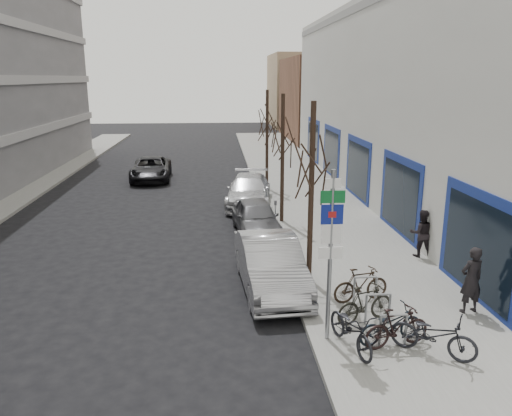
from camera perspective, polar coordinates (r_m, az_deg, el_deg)
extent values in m
plane|color=black|center=(12.13, -3.51, -15.67)|extent=(120.00, 120.00, 0.00)
cube|color=slate|center=(21.83, 7.89, -1.53)|extent=(5.00, 70.00, 0.15)
cube|color=brown|center=(52.18, 10.33, 12.14)|extent=(12.00, 14.00, 8.00)
cube|color=#937A5B|center=(66.88, 7.48, 13.19)|extent=(13.00, 12.00, 9.00)
cylinder|color=gray|center=(11.49, 8.45, -5.99)|extent=(0.10, 0.10, 4.20)
cube|color=white|center=(10.96, 8.83, 2.79)|extent=(0.35, 0.03, 0.22)
cube|color=#0C5926|center=(11.03, 8.77, 1.27)|extent=(0.55, 0.03, 0.28)
cube|color=navy|center=(11.12, 8.69, -0.73)|extent=(0.50, 0.03, 0.45)
cube|color=maroon|center=(11.12, 8.70, -0.75)|extent=(0.18, 0.02, 0.14)
cube|color=white|center=(11.25, 8.60, -2.94)|extent=(0.45, 0.03, 0.45)
cube|color=white|center=(11.39, 8.52, -5.10)|extent=(0.55, 0.03, 0.28)
cylinder|color=gray|center=(11.98, 13.99, -13.54)|extent=(0.06, 0.06, 0.80)
cylinder|color=gray|center=(12.17, 16.74, -13.26)|extent=(0.06, 0.06, 0.80)
cylinder|color=gray|center=(11.89, 15.51, -11.70)|extent=(0.60, 0.06, 0.06)
cylinder|color=gray|center=(12.91, 12.45, -11.28)|extent=(0.06, 0.06, 0.80)
cylinder|color=gray|center=(13.09, 15.01, -11.07)|extent=(0.06, 0.06, 0.80)
cylinder|color=gray|center=(12.83, 13.85, -9.57)|extent=(0.60, 0.06, 0.06)
cylinder|color=gray|center=(13.86, 11.14, -9.33)|extent=(0.06, 0.06, 0.80)
cylinder|color=gray|center=(14.03, 13.54, -9.16)|extent=(0.06, 0.06, 0.80)
cylinder|color=gray|center=(13.79, 12.44, -7.73)|extent=(0.60, 0.06, 0.06)
cylinder|color=black|center=(14.62, 6.31, 1.25)|extent=(0.16, 0.16, 5.50)
cylinder|color=black|center=(20.92, 3.03, 5.39)|extent=(0.16, 0.16, 5.50)
cylinder|color=black|center=(27.31, 1.27, 7.60)|extent=(0.16, 0.16, 5.50)
cylinder|color=gray|center=(14.69, 4.71, -7.03)|extent=(0.05, 0.05, 1.10)
cube|color=#3F3F44|center=(14.47, 4.76, -4.71)|extent=(0.10, 0.08, 0.18)
cylinder|color=gray|center=(19.86, 2.22, -1.17)|extent=(0.05, 0.05, 1.10)
cube|color=#3F3F44|center=(19.69, 2.24, 0.59)|extent=(0.10, 0.08, 0.18)
cylinder|color=gray|center=(25.16, 0.78, 2.25)|extent=(0.05, 0.05, 1.10)
cube|color=#3F3F44|center=(25.03, 0.79, 3.65)|extent=(0.10, 0.08, 0.18)
imported|color=black|center=(11.73, 10.84, -13.08)|extent=(1.01, 1.92, 1.12)
imported|color=black|center=(12.05, 15.81, -12.94)|extent=(1.71, 0.84, 1.00)
imported|color=black|center=(12.21, 15.16, -12.45)|extent=(1.75, 0.96, 1.02)
imported|color=black|center=(12.99, 12.38, -10.60)|extent=(1.73, 1.04, 1.01)
imported|color=black|center=(11.95, 19.66, -13.12)|extent=(1.88, 1.53, 1.15)
imported|color=black|center=(14.08, 11.91, -8.52)|extent=(1.72, 0.86, 1.00)
imported|color=#A4A5A9|center=(14.81, 1.67, -6.45)|extent=(2.00, 4.88, 1.57)
imported|color=#54555A|center=(19.99, 0.02, -1.05)|extent=(1.99, 4.23, 1.40)
imported|color=#B5B6BB|center=(24.49, -0.83, 1.98)|extent=(2.65, 5.26, 1.46)
imported|color=black|center=(31.38, -11.90, 4.41)|extent=(2.51, 5.07, 1.38)
imported|color=black|center=(14.18, 23.38, -7.56)|extent=(0.73, 0.56, 1.80)
imported|color=black|center=(17.96, 18.37, -2.72)|extent=(0.68, 0.52, 1.67)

